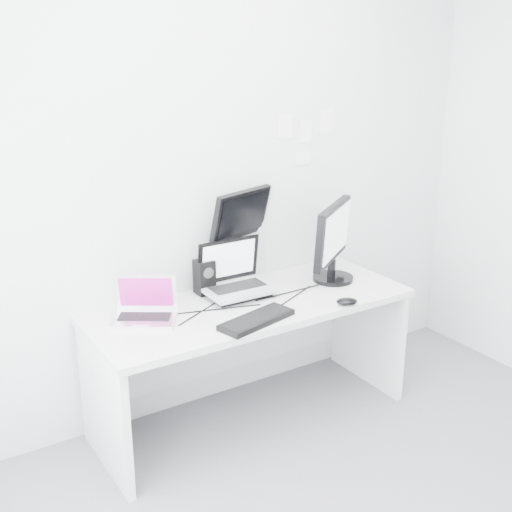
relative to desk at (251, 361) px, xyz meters
name	(u,v)px	position (x,y,z in m)	size (l,w,h in m)	color
back_wall	(218,180)	(0.00, 0.35, 0.99)	(3.60, 3.60, 0.00)	silver
desk	(251,361)	(0.00, 0.00, 0.00)	(1.80, 0.70, 0.73)	silver
macbook	(143,300)	(-0.60, 0.07, 0.49)	(0.32, 0.24, 0.24)	silver
speaker	(204,277)	(-0.15, 0.25, 0.46)	(0.10, 0.10, 0.20)	black
dell_laptop	(239,270)	(-0.01, 0.11, 0.52)	(0.38, 0.30, 0.32)	#AFB2B6
rear_monitor	(238,235)	(0.10, 0.30, 0.66)	(0.43, 0.15, 0.58)	black
samsung_monitor	(334,242)	(0.60, 0.03, 0.61)	(0.53, 0.24, 0.48)	black
keyboard	(257,320)	(-0.12, -0.24, 0.38)	(0.42, 0.15, 0.03)	black
mouse	(347,301)	(0.42, -0.31, 0.38)	(0.12, 0.07, 0.04)	black
wall_note_0	(285,126)	(0.45, 0.34, 1.26)	(0.10, 0.00, 0.14)	white
wall_note_1	(306,131)	(0.60, 0.34, 1.22)	(0.09, 0.00, 0.13)	white
wall_note_2	(326,121)	(0.75, 0.34, 1.26)	(0.10, 0.00, 0.14)	white
wall_note_3	(302,158)	(0.58, 0.34, 1.05)	(0.11, 0.00, 0.08)	white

